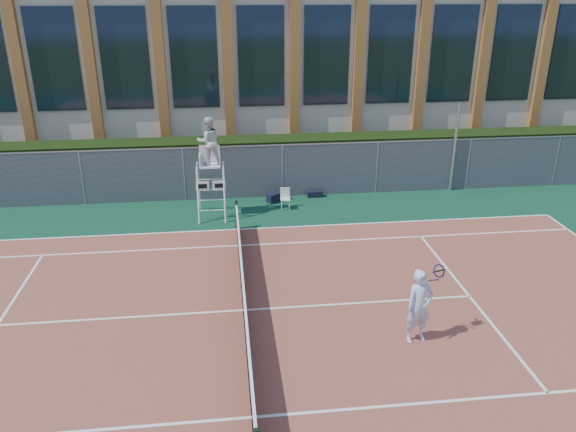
{
  "coord_description": "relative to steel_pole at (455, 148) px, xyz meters",
  "views": [
    {
      "loc": [
        -0.33,
        -13.16,
        8.21
      ],
      "look_at": [
        1.56,
        3.0,
        1.5
      ],
      "focal_mm": 35.0,
      "sensor_mm": 36.0,
      "label": 1
    }
  ],
  "objects": [
    {
      "name": "hedge",
      "position": [
        -9.26,
        1.3,
        -0.8
      ],
      "size": [
        40.0,
        1.4,
        2.2
      ],
      "primitive_type": "cube",
      "color": "black",
      "rests_on": "ground"
    },
    {
      "name": "ground",
      "position": [
        -9.26,
        -8.7,
        -1.9
      ],
      "size": [
        120.0,
        120.0,
        0.0
      ],
      "primitive_type": "plane",
      "color": "#233814"
    },
    {
      "name": "tennis_net",
      "position": [
        -9.26,
        -8.7,
        -1.36
      ],
      "size": [
        0.1,
        11.3,
        1.1
      ],
      "color": "black",
      "rests_on": "ground"
    },
    {
      "name": "sports_bag_near",
      "position": [
        -7.55,
        -0.45,
        -1.71
      ],
      "size": [
        0.91,
        0.75,
        0.36
      ],
      "primitive_type": "cube",
      "rotation": [
        0.0,
        0.0,
        0.57
      ],
      "color": "black",
      "rests_on": "apron"
    },
    {
      "name": "sports_bag_far",
      "position": [
        -5.92,
        -0.14,
        -1.76
      ],
      "size": [
        0.64,
        0.28,
        0.25
      ],
      "primitive_type": "cube",
      "rotation": [
        0.0,
        0.0,
        0.01
      ],
      "color": "black",
      "rests_on": "apron"
    },
    {
      "name": "tennis_player",
      "position": [
        -5.06,
        -10.56,
        -0.91
      ],
      "size": [
        1.09,
        0.77,
        1.91
      ],
      "color": "silver",
      "rests_on": "tennis_court"
    },
    {
      "name": "plastic_chair",
      "position": [
        -7.3,
        -1.25,
        -1.41
      ],
      "size": [
        0.4,
        0.4,
        0.82
      ],
      "color": "silver",
      "rests_on": "apron"
    },
    {
      "name": "steel_pole",
      "position": [
        0.0,
        0.0,
        0.0
      ],
      "size": [
        0.12,
        0.12,
        3.8
      ],
      "primitive_type": "cylinder",
      "color": "#9EA0A5",
      "rests_on": "ground"
    },
    {
      "name": "building",
      "position": [
        -9.26,
        9.25,
        2.24
      ],
      "size": [
        45.0,
        10.6,
        8.22
      ],
      "color": "beige",
      "rests_on": "ground"
    },
    {
      "name": "tennis_court",
      "position": [
        -9.26,
        -8.7,
        -1.88
      ],
      "size": [
        23.77,
        10.97,
        0.02
      ],
      "primitive_type": "cube",
      "color": "brown",
      "rests_on": "apron"
    },
    {
      "name": "umpire_chair",
      "position": [
        -10.16,
        -1.65,
        0.92
      ],
      "size": [
        1.08,
        1.66,
        3.86
      ],
      "color": "white",
      "rests_on": "ground"
    },
    {
      "name": "fence",
      "position": [
        -9.26,
        0.1,
        -0.8
      ],
      "size": [
        40.0,
        0.06,
        2.2
      ],
      "primitive_type": null,
      "color": "#595E60",
      "rests_on": "ground"
    },
    {
      "name": "apron",
      "position": [
        -9.26,
        -7.7,
        -1.9
      ],
      "size": [
        36.0,
        20.0,
        0.01
      ],
      "primitive_type": "cube",
      "color": "#0D3A1F",
      "rests_on": "ground"
    }
  ]
}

